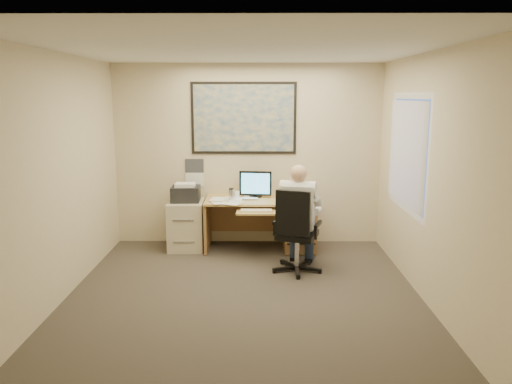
{
  "coord_description": "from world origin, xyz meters",
  "views": [
    {
      "loc": [
        0.17,
        -5.22,
        2.25
      ],
      "look_at": [
        0.13,
        1.3,
        0.97
      ],
      "focal_mm": 35.0,
      "sensor_mm": 36.0,
      "label": 1
    }
  ],
  "objects_px": {
    "filing_cabinet": "(186,220)",
    "office_chair": "(299,248)",
    "person": "(297,218)",
    "desk": "(283,219)"
  },
  "relations": [
    {
      "from": "person",
      "to": "filing_cabinet",
      "type": "bearing_deg",
      "value": 163.12
    },
    {
      "from": "desk",
      "to": "filing_cabinet",
      "type": "distance_m",
      "value": 1.42
    },
    {
      "from": "office_chair",
      "to": "person",
      "type": "relative_size",
      "value": 0.8
    },
    {
      "from": "person",
      "to": "office_chair",
      "type": "bearing_deg",
      "value": -63.98
    },
    {
      "from": "desk",
      "to": "office_chair",
      "type": "height_order",
      "value": "desk"
    },
    {
      "from": "filing_cabinet",
      "to": "office_chair",
      "type": "height_order",
      "value": "office_chair"
    },
    {
      "from": "office_chair",
      "to": "person",
      "type": "xyz_separation_m",
      "value": [
        -0.02,
        0.08,
        0.37
      ]
    },
    {
      "from": "desk",
      "to": "filing_cabinet",
      "type": "xyz_separation_m",
      "value": [
        -1.42,
        0.0,
        -0.02
      ]
    },
    {
      "from": "filing_cabinet",
      "to": "office_chair",
      "type": "xyz_separation_m",
      "value": [
        1.58,
        -1.01,
        -0.1
      ]
    },
    {
      "from": "office_chair",
      "to": "desk",
      "type": "bearing_deg",
      "value": 117.45
    }
  ]
}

